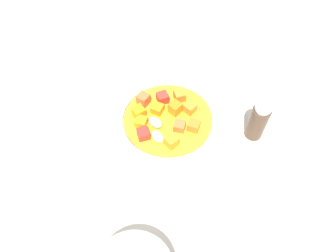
# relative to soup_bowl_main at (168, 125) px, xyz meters

# --- Properties ---
(ground_plane) EXTENTS (1.40, 1.40, 0.02)m
(ground_plane) POSITION_rel_soup_bowl_main_xyz_m (0.00, 0.00, -0.04)
(ground_plane) COLOR #BAB2A0
(soup_bowl_main) EXTENTS (0.16, 0.16, 0.07)m
(soup_bowl_main) POSITION_rel_soup_bowl_main_xyz_m (0.00, 0.00, 0.00)
(soup_bowl_main) COLOR white
(soup_bowl_main) RESTS_ON ground_plane
(spoon) EXTENTS (0.18, 0.18, 0.01)m
(spoon) POSITION_rel_soup_bowl_main_xyz_m (-0.11, 0.09, -0.02)
(spoon) COLOR silver
(spoon) RESTS_ON ground_plane
(pepper_shaker) EXTENTS (0.03, 0.03, 0.09)m
(pepper_shaker) POSITION_rel_soup_bowl_main_xyz_m (0.14, 0.02, 0.01)
(pepper_shaker) COLOR #4C3828
(pepper_shaker) RESTS_ON ground_plane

